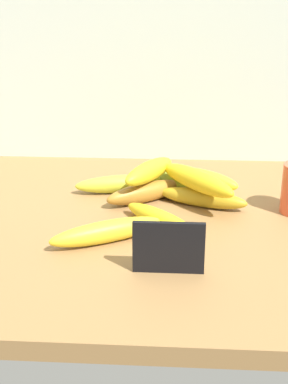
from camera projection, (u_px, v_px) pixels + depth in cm
name	position (u px, v px, depth cm)	size (l,w,h in cm)	color
counter_top	(103.00, 226.00, 102.23)	(110.00, 76.00, 3.00)	olive
back_wall	(121.00, 28.00, 126.45)	(130.00, 2.00, 70.00)	beige
chalkboard_sign	(169.00, 249.00, 81.42)	(11.00, 1.80, 8.40)	black
banana_0	(203.00, 198.00, 106.61)	(18.00, 3.67, 3.67)	#B1911E
banana_1	(107.00, 231.00, 91.87)	(20.71, 3.85, 3.85)	yellow
banana_2	(161.00, 220.00, 97.16)	(18.29, 3.36, 3.36)	yellow
banana_3	(146.00, 192.00, 109.04)	(17.92, 4.05, 4.05)	#A16E25
banana_4	(214.00, 188.00, 112.44)	(16.73, 3.24, 3.24)	#9BB336
banana_5	(171.00, 181.00, 114.85)	(16.51, 4.13, 4.13)	#ACC136
banana_6	(123.00, 184.00, 113.99)	(20.28, 3.78, 3.78)	gold
banana_7	(197.00, 180.00, 105.04)	(20.20, 4.12, 4.12)	yellow
banana_8	(202.00, 179.00, 106.04)	(15.83, 3.81, 3.81)	yellow
banana_9	(149.00, 171.00, 108.92)	(16.40, 4.07, 4.07)	gold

